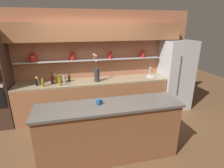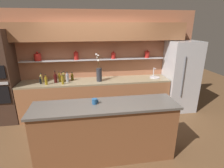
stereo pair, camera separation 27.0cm
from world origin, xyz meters
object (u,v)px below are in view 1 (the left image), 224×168
at_px(flower_vase, 97,74).
at_px(bottle_spirit_4, 64,79).
at_px(bottle_oil_0, 59,79).
at_px(bottle_sauce_2, 37,83).
at_px(bottle_oil_6, 43,82).
at_px(bottle_spirit_9, 37,80).
at_px(bottle_oil_8, 56,79).
at_px(coffee_mug, 99,102).
at_px(sink_fixture, 151,76).
at_px(refrigerator, 175,75).
at_px(bottle_oil_5, 60,82).
at_px(bottle_oil_1, 69,78).
at_px(bottle_spirit_3, 61,78).
at_px(bottle_wine_7, 52,80).

height_order(flower_vase, bottle_spirit_4, flower_vase).
bearing_deg(bottle_oil_0, bottle_sauce_2, -173.89).
distance_m(flower_vase, bottle_sauce_2, 1.39).
distance_m(bottle_oil_6, bottle_spirit_9, 0.23).
distance_m(bottle_oil_6, bottle_oil_8, 0.33).
bearing_deg(coffee_mug, bottle_spirit_4, 109.74).
bearing_deg(sink_fixture, bottle_spirit_9, 179.61).
distance_m(refrigerator, bottle_oil_5, 3.05).
xyz_separation_m(refrigerator, coffee_mug, (-2.38, -1.54, 0.13)).
xyz_separation_m(bottle_oil_1, bottle_oil_8, (-0.30, -0.07, 0.02)).
distance_m(flower_vase, coffee_mug, 1.52).
height_order(bottle_sauce_2, bottle_oil_6, bottle_oil_6).
xyz_separation_m(bottle_spirit_3, bottle_oil_8, (-0.10, -0.03, 0.00)).
distance_m(bottle_oil_1, coffee_mug, 1.74).
relative_size(refrigerator, flower_vase, 2.71).
relative_size(refrigerator, bottle_wine_7, 6.36).
height_order(bottle_oil_0, bottle_spirit_9, bottle_oil_0).
height_order(refrigerator, coffee_mug, refrigerator).
height_order(bottle_wine_7, bottle_spirit_9, bottle_wine_7).
relative_size(flower_vase, bottle_oil_5, 2.95).
distance_m(bottle_spirit_4, bottle_oil_6, 0.50).
distance_m(bottle_oil_6, bottle_wine_7, 0.23).
bearing_deg(bottle_oil_0, bottle_wine_7, -176.01).
relative_size(bottle_oil_0, bottle_oil_1, 1.15).
bearing_deg(bottle_spirit_3, bottle_oil_0, -111.02).
bearing_deg(sink_fixture, bottle_spirit_3, 178.89).
height_order(bottle_wine_7, bottle_oil_8, bottle_wine_7).
relative_size(refrigerator, bottle_spirit_4, 7.54).
bearing_deg(bottle_spirit_3, sink_fixture, -1.11).
bearing_deg(coffee_mug, flower_vase, 82.45).
xyz_separation_m(sink_fixture, bottle_spirit_3, (-2.33, 0.05, 0.07)).
relative_size(bottle_oil_1, bottle_spirit_4, 0.86).
height_order(bottle_oil_1, bottle_sauce_2, bottle_oil_1).
xyz_separation_m(bottle_spirit_3, bottle_spirit_4, (0.09, -0.05, -0.00)).
height_order(bottle_oil_5, bottle_oil_8, bottle_oil_8).
relative_size(refrigerator, bottle_oil_5, 8.00).
bearing_deg(bottle_spirit_4, bottle_sauce_2, -172.91).
relative_size(refrigerator, bottle_oil_8, 7.40).
distance_m(bottle_spirit_4, coffee_mug, 1.69).
xyz_separation_m(bottle_spirit_4, bottle_oil_8, (-0.19, 0.02, 0.00)).
xyz_separation_m(refrigerator, bottle_oil_8, (-3.14, 0.07, 0.09)).
distance_m(bottle_oil_0, bottle_spirit_4, 0.12).
bearing_deg(flower_vase, bottle_spirit_4, 174.24).
relative_size(bottle_oil_0, bottle_spirit_4, 0.99).
relative_size(sink_fixture, bottle_oil_5, 1.13).
bearing_deg(bottle_oil_1, bottle_sauce_2, -166.93).
bearing_deg(bottle_oil_6, bottle_oil_5, -4.19).
xyz_separation_m(bottle_sauce_2, bottle_wine_7, (0.34, 0.04, 0.04)).
bearing_deg(flower_vase, bottle_oil_8, 174.10).
xyz_separation_m(bottle_sauce_2, bottle_spirit_9, (-0.00, 0.10, 0.03)).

